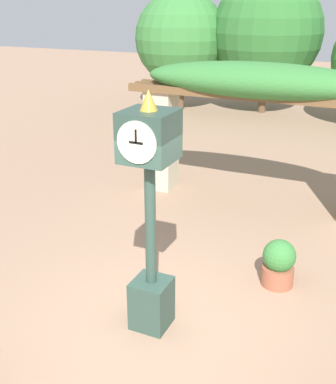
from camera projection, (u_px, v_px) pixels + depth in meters
ground_plane at (157, 322)px, 6.26m from camera, size 60.00×60.00×0.00m
pedestal_clock at (150, 209)px, 5.62m from camera, size 0.57×0.61×3.02m
pergola at (257, 101)px, 9.24m from camera, size 5.25×1.18×2.83m
potted_plant_near_left at (279, 263)px, 6.97m from camera, size 0.48×0.48×0.72m
tree_line at (293, 39)px, 16.18m from camera, size 13.20×4.35×4.80m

